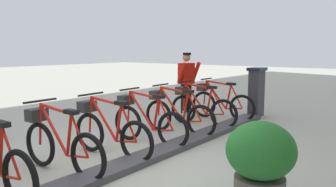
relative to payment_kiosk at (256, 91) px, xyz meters
The scene contains 11 objects.
ground_plane 4.94m from the payment_kiosk, 90.62° to the left, with size 60.00×60.00×0.00m, color #B7B7A9.
dock_rail_base 4.93m from the payment_kiosk, 90.62° to the left, with size 0.44×9.18×0.10m, color #47474C.
payment_kiosk is the anchor object (origin of this frame).
bike_docked_0 1.10m from the payment_kiosk, 57.81° to the left, with size 1.72×0.54×1.02m.
bike_docked_1 1.94m from the payment_kiosk, 72.73° to the left, with size 1.72×0.54×1.02m.
bike_docked_2 2.84m from the payment_kiosk, 78.34° to the left, with size 1.72×0.54×1.02m.
bike_docked_3 3.75m from the payment_kiosk, 81.22° to the left, with size 1.72×0.54×1.02m.
bike_docked_4 4.67m from the payment_kiosk, 82.96° to the left, with size 1.72×0.54×1.02m.
bike_docked_5 5.60m from the payment_kiosk, 84.13° to the left, with size 1.72×0.54×1.02m.
worker_near_rack 1.86m from the payment_kiosk, 25.32° to the left, with size 0.54×0.67×1.66m.
planter_bush 5.27m from the payment_kiosk, 113.41° to the left, with size 0.76×0.76×0.97m.
Camera 1 is at (-3.38, 3.34, 1.74)m, focal length 35.55 mm.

